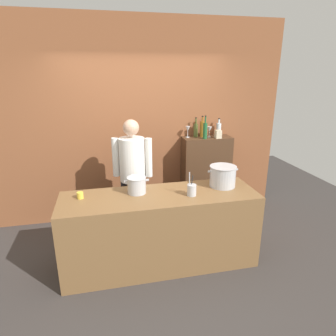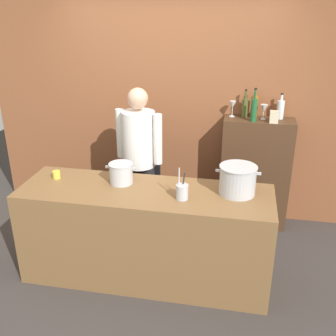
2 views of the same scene
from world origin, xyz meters
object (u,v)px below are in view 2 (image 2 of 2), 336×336
object	(u,v)px
chef	(140,154)
spice_tin_cream	(274,117)
wine_glass_short	(264,109)
wine_bottle_clear	(280,109)
butter_jar	(56,175)
wine_glass_tall	(233,105)
stockpot_small	(121,173)
utensil_crock	(182,191)
wine_bottle_green	(254,109)
wine_bottle_amber	(254,106)
stockpot_large	(238,180)
wine_bottle_olive	(245,107)

from	to	relation	value
chef	spice_tin_cream	xyz separation A→B (m)	(1.35, 0.38, 0.37)
wine_glass_short	wine_bottle_clear	bearing A→B (deg)	18.83
chef	butter_jar	xyz separation A→B (m)	(-0.65, -0.61, -0.03)
wine_bottle_clear	wine_glass_tall	distance (m)	0.51
stockpot_small	wine_glass_short	world-z (taller)	wine_glass_short
utensil_crock	wine_bottle_green	bearing A→B (deg)	64.59
utensil_crock	chef	bearing A→B (deg)	125.86
butter_jar	wine_glass_short	xyz separation A→B (m)	(1.90, 1.10, 0.45)
wine_glass_tall	wine_bottle_amber	bearing A→B (deg)	-0.99
chef	butter_jar	size ratio (longest dim) A/B	22.90
wine_bottle_green	wine_glass_short	world-z (taller)	wine_bottle_green
chef	stockpot_large	xyz separation A→B (m)	(1.03, -0.61, 0.06)
wine_glass_short	spice_tin_cream	world-z (taller)	wine_glass_short
stockpot_small	utensil_crock	world-z (taller)	utensil_crock
wine_glass_short	utensil_crock	bearing A→B (deg)	-117.44
utensil_crock	wine_bottle_green	size ratio (longest dim) A/B	0.80
wine_glass_short	chef	bearing A→B (deg)	-158.62
stockpot_large	utensil_crock	world-z (taller)	utensil_crock
chef	stockpot_small	xyz separation A→B (m)	(-0.02, -0.59, 0.03)
wine_bottle_amber	utensil_crock	bearing A→B (deg)	-113.13
chef	wine_bottle_amber	distance (m)	1.34
butter_jar	wine_bottle_olive	bearing A→B (deg)	34.35
wine_bottle_clear	spice_tin_cream	xyz separation A→B (m)	(-0.07, -0.17, -0.04)
wine_bottle_olive	butter_jar	bearing A→B (deg)	-145.65
butter_jar	wine_bottle_olive	distance (m)	2.10
butter_jar	wine_bottle_amber	world-z (taller)	wine_bottle_amber
stockpot_large	wine_bottle_clear	size ratio (longest dim) A/B	1.40
wine_bottle_green	wine_bottle_amber	xyz separation A→B (m)	(0.01, 0.15, -0.00)
wine_bottle_olive	spice_tin_cream	bearing A→B (deg)	-28.94
stockpot_small	utensil_crock	size ratio (longest dim) A/B	1.02
butter_jar	wine_bottle_green	size ratio (longest dim) A/B	0.21
wine_bottle_olive	stockpot_large	bearing A→B (deg)	-90.91
butter_jar	wine_bottle_amber	distance (m)	2.18
wine_bottle_clear	wine_bottle_olive	bearing A→B (deg)	179.61
wine_bottle_amber	spice_tin_cream	size ratio (longest dim) A/B	2.64
stockpot_large	wine_bottle_clear	distance (m)	1.27
stockpot_small	wine_glass_short	size ratio (longest dim) A/B	1.77
utensil_crock	spice_tin_cream	distance (m)	1.46
wine_bottle_green	wine_glass_tall	distance (m)	0.27
wine_bottle_olive	wine_bottle_amber	bearing A→B (deg)	-10.36
stockpot_small	wine_glass_short	bearing A→B (deg)	40.49
stockpot_large	utensil_crock	xyz separation A→B (m)	(-0.45, -0.19, -0.06)
butter_jar	wine_bottle_green	distance (m)	2.10
butter_jar	spice_tin_cream	world-z (taller)	spice_tin_cream
butter_jar	wine_glass_short	world-z (taller)	wine_glass_short
chef	wine_bottle_clear	size ratio (longest dim) A/B	6.04
stockpot_small	wine_bottle_olive	xyz separation A→B (m)	(1.07, 1.14, 0.38)
wine_glass_tall	spice_tin_cream	xyz separation A→B (m)	(0.44, -0.15, -0.06)
butter_jar	wine_bottle_clear	bearing A→B (deg)	29.18
spice_tin_cream	utensil_crock	bearing A→B (deg)	-123.21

